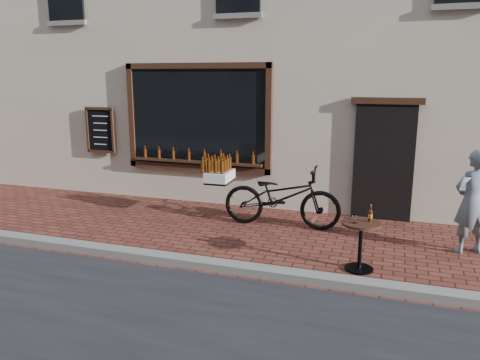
% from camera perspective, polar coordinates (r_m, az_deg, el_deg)
% --- Properties ---
extents(ground, '(90.00, 90.00, 0.00)m').
position_cam_1_polar(ground, '(6.58, -1.71, -11.70)').
color(ground, '#502219').
rests_on(ground, ground).
extents(kerb, '(90.00, 0.25, 0.12)m').
position_cam_1_polar(kerb, '(6.73, -1.11, -10.58)').
color(kerb, slate).
rests_on(kerb, ground).
extents(cargo_bicycle, '(2.56, 0.83, 1.20)m').
position_cam_1_polar(cargo_bicycle, '(8.53, 4.79, -1.93)').
color(cargo_bicycle, black).
rests_on(cargo_bicycle, ground).
extents(bistro_table, '(0.55, 0.55, 0.95)m').
position_cam_1_polar(bistro_table, '(6.83, 14.52, -6.62)').
color(bistro_table, black).
rests_on(bistro_table, ground).
extents(pedestrian, '(0.71, 0.63, 1.63)m').
position_cam_1_polar(pedestrian, '(8.01, 26.43, -2.43)').
color(pedestrian, slate).
rests_on(pedestrian, ground).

